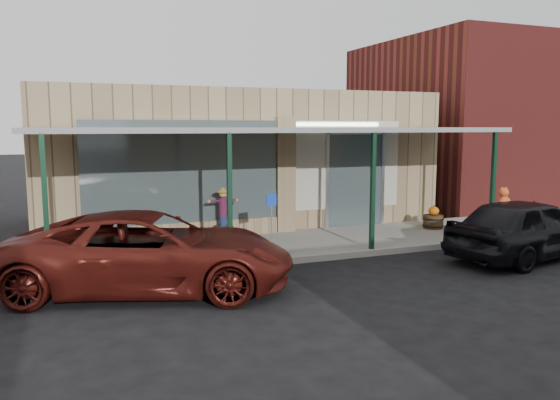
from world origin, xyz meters
name	(u,v)px	position (x,y,z in m)	size (l,w,h in m)	color
ground	(349,286)	(0.00, 0.00, 0.00)	(120.00, 120.00, 0.00)	black
sidewalk	(282,246)	(0.00, 3.60, 0.07)	(40.00, 3.20, 0.15)	gray
storefront	(231,158)	(0.00, 8.16, 2.09)	(12.00, 6.25, 4.20)	#9B845F
awning	(282,131)	(0.00, 3.56, 3.01)	(12.00, 3.00, 3.04)	slate
block_buildings_near	(276,109)	(2.01, 9.20, 3.77)	(61.00, 8.00, 8.00)	maroon
barrel_scarecrow	(223,222)	(-1.27, 4.60, 0.62)	(0.82, 0.70, 1.40)	#48301D
barrel_pumpkin	(433,220)	(4.94, 3.88, 0.40)	(0.76, 0.76, 0.69)	#48301D
handicap_sign	(272,215)	(-0.61, 2.72, 1.06)	(0.28, 0.11, 1.41)	gray
parked_sedan	(527,228)	(5.02, 0.45, 0.75)	(4.61, 2.51, 1.64)	black
car_maroon	(150,252)	(-3.68, 1.15, 0.76)	(2.52, 5.47, 1.52)	#531610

